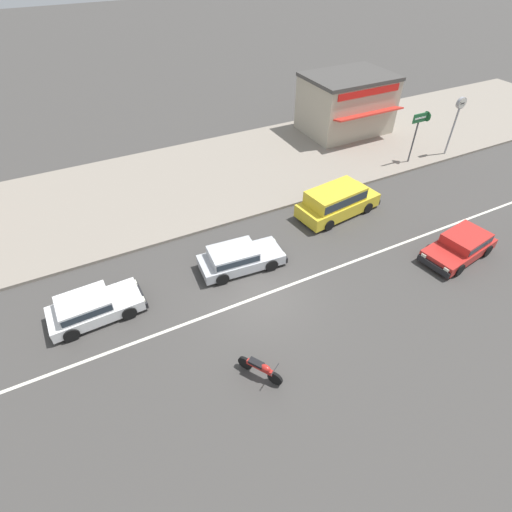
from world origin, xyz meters
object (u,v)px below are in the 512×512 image
hatchback_red_0 (461,245)px  hatchback_silver_2 (238,257)px  minivan_yellow_1 (337,201)px  hatchback_white_3 (92,307)px  street_clock (458,112)px  arrow_signboard (425,120)px  motorcycle_1 (260,368)px  shopfront_mid_block (346,103)px

hatchback_red_0 → hatchback_silver_2: bearing=157.9°
minivan_yellow_1 → hatchback_white_3: minivan_yellow_1 is taller
hatchback_red_0 → street_clock: (7.38, 7.80, 2.37)m
hatchback_white_3 → street_clock: size_ratio=1.00×
hatchback_white_3 → arrow_signboard: arrow_signboard is taller
minivan_yellow_1 → motorcycle_1: bearing=-139.4°
minivan_yellow_1 → hatchback_silver_2: bearing=-166.8°
motorcycle_1 → street_clock: 21.15m
hatchback_silver_2 → arrow_signboard: (14.56, 4.08, 2.24)m
hatchback_red_0 → motorcycle_1: bearing=-172.2°
hatchback_silver_2 → hatchback_white_3: bearing=-179.4°
minivan_yellow_1 → hatchback_white_3: size_ratio=1.29×
hatchback_red_0 → motorcycle_1: hatchback_red_0 is taller
hatchback_red_0 → arrow_signboard: arrow_signboard is taller
hatchback_red_0 → minivan_yellow_1: minivan_yellow_1 is taller
minivan_yellow_1 → street_clock: street_clock is taller
hatchback_silver_2 → arrow_signboard: bearing=15.6°
hatchback_white_3 → hatchback_silver_2: bearing=0.6°
motorcycle_1 → arrow_signboard: bearing=30.5°
hatchback_red_0 → hatchback_silver_2: same height
street_clock → hatchback_white_3: bearing=-170.5°
motorcycle_1 → street_clock: size_ratio=0.42×
hatchback_red_0 → arrow_signboard: bearing=58.7°
minivan_yellow_1 → street_clock: size_ratio=1.30×
arrow_signboard → shopfront_mid_block: shopfront_mid_block is taller
hatchback_silver_2 → hatchback_white_3: (-6.43, -0.07, -0.00)m
minivan_yellow_1 → hatchback_white_3: bearing=-173.0°
motorcycle_1 → street_clock: (18.80, 9.37, 2.54)m
hatchback_white_3 → street_clock: 23.94m
minivan_yellow_1 → arrow_signboard: bearing=17.6°
hatchback_red_0 → minivan_yellow_1: (-3.21, 5.46, 0.26)m
hatchback_silver_2 → shopfront_mid_block: shopfront_mid_block is taller
minivan_yellow_1 → street_clock: bearing=12.5°
motorcycle_1 → shopfront_mid_block: bearing=46.2°
hatchback_silver_2 → motorcycle_1: 5.77m
hatchback_silver_2 → hatchback_white_3: same height
minivan_yellow_1 → motorcycle_1: minivan_yellow_1 is taller
hatchback_white_3 → shopfront_mid_block: (19.70, 10.19, 1.52)m
hatchback_red_0 → street_clock: street_clock is taller
hatchback_silver_2 → hatchback_white_3: size_ratio=1.07×
hatchback_red_0 → motorcycle_1: 11.53m
hatchback_white_3 → motorcycle_1: bearing=-49.1°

